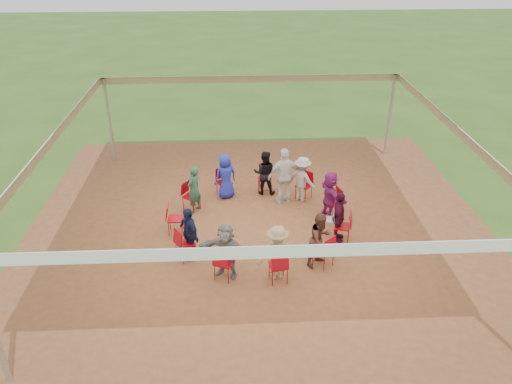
{
  "coord_description": "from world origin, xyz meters",
  "views": [
    {
      "loc": [
        -0.66,
        -11.84,
        7.63
      ],
      "look_at": [
        -0.06,
        0.3,
        1.06
      ],
      "focal_mm": 35.0,
      "sensor_mm": 36.0,
      "label": 1
    }
  ],
  "objects_px": {
    "chair_9": "(278,265)",
    "chair_5": "(191,196)",
    "standing_person": "(285,176)",
    "person_seated_6": "(189,233)",
    "person_seated_7": "(226,250)",
    "person_seated_9": "(321,239)",
    "person_seated_3": "(264,173)",
    "person_seated_8": "(277,253)",
    "chair_4": "(224,183)",
    "chair_8": "(224,263)",
    "laptop": "(333,218)",
    "person_seated_4": "(226,176)",
    "person_seated_5": "(194,189)",
    "person_seated_0": "(339,217)",
    "person_seated_1": "(330,195)",
    "person_seated_2": "(302,179)",
    "chair_0": "(342,226)",
    "chair_3": "(265,179)",
    "chair_7": "(185,244)",
    "chair_1": "(333,203)",
    "chair_2": "(304,186)",
    "chair_6": "(175,219)",
    "cable_coil": "(281,235)"
  },
  "relations": [
    {
      "from": "chair_6",
      "to": "person_seated_1",
      "type": "bearing_deg",
      "value": 97.96
    },
    {
      "from": "chair_1",
      "to": "person_seated_8",
      "type": "height_order",
      "value": "person_seated_8"
    },
    {
      "from": "person_seated_0",
      "to": "person_seated_4",
      "type": "bearing_deg",
      "value": 65.45
    },
    {
      "from": "chair_8",
      "to": "person_seated_2",
      "type": "bearing_deg",
      "value": 82.04
    },
    {
      "from": "chair_4",
      "to": "person_seated_8",
      "type": "height_order",
      "value": "person_seated_8"
    },
    {
      "from": "chair_5",
      "to": "cable_coil",
      "type": "bearing_deg",
      "value": 91.32
    },
    {
      "from": "standing_person",
      "to": "cable_coil",
      "type": "distance_m",
      "value": 2.08
    },
    {
      "from": "person_seated_1",
      "to": "person_seated_7",
      "type": "relative_size",
      "value": 1.0
    },
    {
      "from": "chair_4",
      "to": "person_seated_2",
      "type": "bearing_deg",
      "value": 144.89
    },
    {
      "from": "person_seated_0",
      "to": "person_seated_3",
      "type": "distance_m",
      "value": 3.31
    },
    {
      "from": "chair_4",
      "to": "person_seated_0",
      "type": "height_order",
      "value": "person_seated_0"
    },
    {
      "from": "chair_3",
      "to": "person_seated_3",
      "type": "relative_size",
      "value": 0.62
    },
    {
      "from": "chair_0",
      "to": "chair_5",
      "type": "height_order",
      "value": "same"
    },
    {
      "from": "chair_1",
      "to": "person_seated_1",
      "type": "xyz_separation_m",
      "value": [
        -0.11,
        -0.03,
        0.28
      ]
    },
    {
      "from": "person_seated_3",
      "to": "standing_person",
      "type": "height_order",
      "value": "standing_person"
    },
    {
      "from": "person_seated_9",
      "to": "person_seated_5",
      "type": "bearing_deg",
      "value": 98.18
    },
    {
      "from": "chair_2",
      "to": "cable_coil",
      "type": "height_order",
      "value": "chair_2"
    },
    {
      "from": "person_seated_4",
      "to": "person_seated_9",
      "type": "height_order",
      "value": "same"
    },
    {
      "from": "person_seated_7",
      "to": "person_seated_9",
      "type": "relative_size",
      "value": 1.0
    },
    {
      "from": "person_seated_9",
      "to": "person_seated_2",
      "type": "bearing_deg",
      "value": 49.09
    },
    {
      "from": "chair_1",
      "to": "chair_6",
      "type": "height_order",
      "value": "same"
    },
    {
      "from": "chair_1",
      "to": "person_seated_5",
      "type": "relative_size",
      "value": 0.62
    },
    {
      "from": "chair_8",
      "to": "standing_person",
      "type": "height_order",
      "value": "standing_person"
    },
    {
      "from": "person_seated_3",
      "to": "person_seated_8",
      "type": "relative_size",
      "value": 1.0
    },
    {
      "from": "person_seated_1",
      "to": "cable_coil",
      "type": "distance_m",
      "value": 1.89
    },
    {
      "from": "cable_coil",
      "to": "standing_person",
      "type": "bearing_deg",
      "value": 82.17
    },
    {
      "from": "chair_5",
      "to": "chair_6",
      "type": "height_order",
      "value": "same"
    },
    {
      "from": "chair_7",
      "to": "standing_person",
      "type": "height_order",
      "value": "standing_person"
    },
    {
      "from": "chair_4",
      "to": "person_seated_1",
      "type": "bearing_deg",
      "value": 129.58
    },
    {
      "from": "chair_8",
      "to": "laptop",
      "type": "bearing_deg",
      "value": 52.28
    },
    {
      "from": "person_seated_3",
      "to": "person_seated_2",
      "type": "bearing_deg",
      "value": 163.64
    },
    {
      "from": "person_seated_4",
      "to": "person_seated_3",
      "type": "bearing_deg",
      "value": 163.64
    },
    {
      "from": "chair_9",
      "to": "chair_5",
      "type": "bearing_deg",
      "value": 114.55
    },
    {
      "from": "chair_8",
      "to": "laptop",
      "type": "height_order",
      "value": "chair_8"
    },
    {
      "from": "chair_2",
      "to": "person_seated_5",
      "type": "bearing_deg",
      "value": 50.42
    },
    {
      "from": "standing_person",
      "to": "person_seated_6",
      "type": "bearing_deg",
      "value": 32.52
    },
    {
      "from": "chair_4",
      "to": "standing_person",
      "type": "xyz_separation_m",
      "value": [
        1.84,
        -0.53,
        0.45
      ]
    },
    {
      "from": "chair_0",
      "to": "person_seated_4",
      "type": "distance_m",
      "value": 4.1
    },
    {
      "from": "chair_3",
      "to": "chair_7",
      "type": "height_order",
      "value": "same"
    },
    {
      "from": "chair_4",
      "to": "person_seated_9",
      "type": "bearing_deg",
      "value": 97.96
    },
    {
      "from": "person_seated_0",
      "to": "cable_coil",
      "type": "height_order",
      "value": "person_seated_0"
    },
    {
      "from": "person_seated_4",
      "to": "person_seated_5",
      "type": "bearing_deg",
      "value": 16.36
    },
    {
      "from": "chair_1",
      "to": "chair_6",
      "type": "distance_m",
      "value": 4.57
    },
    {
      "from": "chair_4",
      "to": "person_seated_2",
      "type": "distance_m",
      "value": 2.45
    },
    {
      "from": "person_seated_0",
      "to": "person_seated_1",
      "type": "xyz_separation_m",
      "value": [
        -0.01,
        1.23,
        0.0
      ]
    },
    {
      "from": "chair_3",
      "to": "cable_coil",
      "type": "distance_m",
      "value": 2.64
    },
    {
      "from": "chair_0",
      "to": "person_seated_0",
      "type": "height_order",
      "value": "person_seated_0"
    },
    {
      "from": "chair_8",
      "to": "person_seated_1",
      "type": "height_order",
      "value": "person_seated_1"
    },
    {
      "from": "person_seated_6",
      "to": "person_seated_3",
      "type": "bearing_deg",
      "value": 114.55
    },
    {
      "from": "chair_4",
      "to": "chair_7",
      "type": "relative_size",
      "value": 1.0
    }
  ]
}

